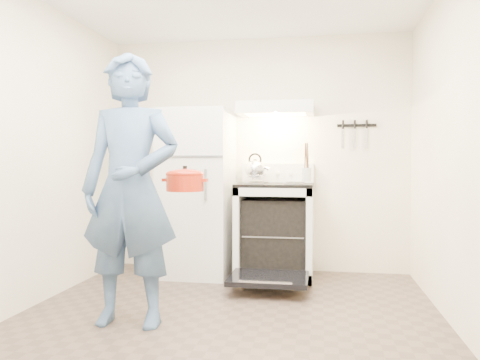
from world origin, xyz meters
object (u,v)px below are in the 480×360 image
(person, at_px, (130,189))
(refrigerator, at_px, (197,193))
(stove_body, at_px, (275,232))
(dutch_oven, at_px, (185,183))
(tea_kettle, at_px, (255,168))

(person, bearing_deg, refrigerator, 84.44)
(stove_body, bearing_deg, dutch_oven, -116.36)
(stove_body, height_order, dutch_oven, dutch_oven)
(refrigerator, relative_size, person, 0.88)
(dutch_oven, bearing_deg, tea_kettle, 73.63)
(refrigerator, xyz_separation_m, person, (-0.07, -1.55, 0.12))
(refrigerator, bearing_deg, stove_body, 1.77)
(stove_body, xyz_separation_m, dutch_oven, (-0.59, -1.20, 0.54))
(tea_kettle, xyz_separation_m, dutch_oven, (-0.37, -1.27, -0.10))
(refrigerator, height_order, dutch_oven, refrigerator)
(stove_body, relative_size, dutch_oven, 2.54)
(tea_kettle, bearing_deg, person, -111.94)
(refrigerator, xyz_separation_m, dutch_oven, (0.22, -1.17, 0.15))
(person, relative_size, dutch_oven, 5.35)
(tea_kettle, relative_size, dutch_oven, 0.85)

